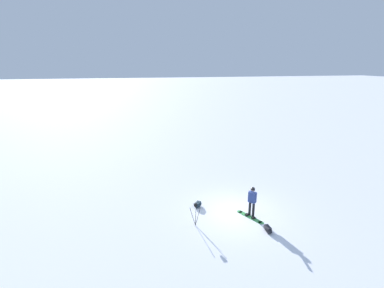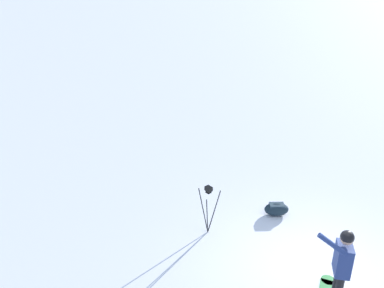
# 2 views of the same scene
# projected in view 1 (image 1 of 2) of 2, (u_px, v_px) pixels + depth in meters

# --- Properties ---
(ground_plane) EXTENTS (300.00, 300.00, 0.00)m
(ground_plane) POSITION_uv_depth(u_px,v_px,m) (236.00, 212.00, 15.77)
(ground_plane) COLOR white
(snowboarder) EXTENTS (0.74, 0.55, 1.77)m
(snowboarder) POSITION_uv_depth(u_px,v_px,m) (252.00, 198.00, 15.08)
(snowboarder) COLOR black
(snowboarder) RESTS_ON ground_plane
(snowboard) EXTENTS (1.62, 0.96, 0.10)m
(snowboard) POSITION_uv_depth(u_px,v_px,m) (250.00, 217.00, 15.25)
(snowboard) COLOR #3F994C
(snowboard) RESTS_ON ground_plane
(gear_bag_large) EXTENTS (0.70, 0.32, 0.30)m
(gear_bag_large) POSITION_uv_depth(u_px,v_px,m) (268.00, 229.00, 13.92)
(gear_bag_large) COLOR black
(gear_bag_large) RESTS_ON ground_plane
(camera_tripod) EXTENTS (0.55, 0.52, 1.26)m
(camera_tripod) POSITION_uv_depth(u_px,v_px,m) (195.00, 210.00, 14.23)
(camera_tripod) COLOR #262628
(camera_tripod) RESTS_ON ground_plane
(gear_bag_small) EXTENTS (0.72, 0.68, 0.32)m
(gear_bag_small) POSITION_uv_depth(u_px,v_px,m) (198.00, 204.00, 16.28)
(gear_bag_small) COLOR #192833
(gear_bag_small) RESTS_ON ground_plane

